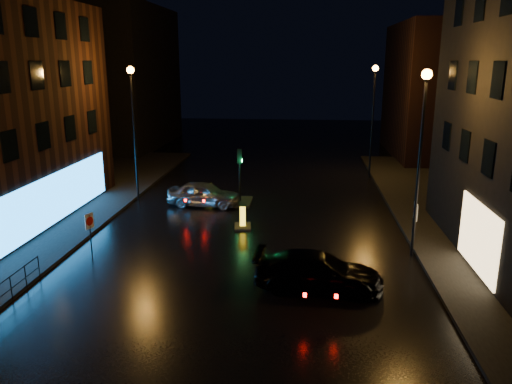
% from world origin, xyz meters
% --- Properties ---
extents(ground, '(120.00, 120.00, 0.00)m').
position_xyz_m(ground, '(0.00, 0.00, 0.00)').
color(ground, black).
rests_on(ground, ground).
extents(building_far_left, '(8.00, 16.00, 14.00)m').
position_xyz_m(building_far_left, '(-16.00, 35.00, 7.00)').
color(building_far_left, black).
rests_on(building_far_left, ground).
extents(building_far_right, '(8.00, 14.00, 12.00)m').
position_xyz_m(building_far_right, '(15.00, 32.00, 6.00)').
color(building_far_right, black).
rests_on(building_far_right, ground).
extents(street_lamp_lfar, '(0.44, 0.44, 8.37)m').
position_xyz_m(street_lamp_lfar, '(-7.80, 14.00, 5.56)').
color(street_lamp_lfar, black).
rests_on(street_lamp_lfar, ground).
extents(street_lamp_rnear, '(0.44, 0.44, 8.37)m').
position_xyz_m(street_lamp_rnear, '(7.80, 6.00, 5.56)').
color(street_lamp_rnear, black).
rests_on(street_lamp_rnear, ground).
extents(street_lamp_rfar, '(0.44, 0.44, 8.37)m').
position_xyz_m(street_lamp_rfar, '(7.80, 22.00, 5.56)').
color(street_lamp_rfar, black).
rests_on(street_lamp_rfar, ground).
extents(traffic_signal, '(1.40, 2.40, 3.45)m').
position_xyz_m(traffic_signal, '(-1.20, 14.00, 0.50)').
color(traffic_signal, black).
rests_on(traffic_signal, ground).
extents(silver_hatchback, '(4.56, 2.17, 1.50)m').
position_xyz_m(silver_hatchback, '(-3.32, 13.12, 0.75)').
color(silver_hatchback, '#B2B7BB').
rests_on(silver_hatchback, ground).
extents(dark_sedan, '(5.18, 2.43, 1.46)m').
position_xyz_m(dark_sedan, '(3.41, 2.12, 0.73)').
color(dark_sedan, black).
rests_on(dark_sedan, ground).
extents(bollard_near, '(1.03, 1.41, 1.14)m').
position_xyz_m(bollard_near, '(-0.44, 9.23, 0.25)').
color(bollard_near, black).
rests_on(bollard_near, ground).
extents(bollard_far, '(0.88, 1.17, 0.94)m').
position_xyz_m(bollard_far, '(-3.34, 15.01, 0.21)').
color(bollard_far, black).
rests_on(bollard_far, ground).
extents(road_sign_left, '(0.21, 0.50, 2.12)m').
position_xyz_m(road_sign_left, '(-6.74, 4.31, 1.59)').
color(road_sign_left, black).
rests_on(road_sign_left, ground).
extents(road_sign_right, '(0.09, 0.59, 2.43)m').
position_xyz_m(road_sign_right, '(7.90, 6.34, 1.82)').
color(road_sign_right, black).
rests_on(road_sign_right, ground).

